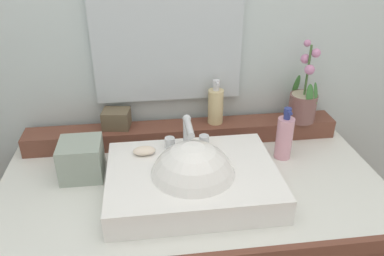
{
  "coord_description": "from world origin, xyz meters",
  "views": [
    {
      "loc": [
        -0.13,
        -0.97,
        1.55
      ],
      "look_at": [
        -0.0,
        -0.02,
        1.03
      ],
      "focal_mm": 35.74,
      "sensor_mm": 36.0,
      "label": 1
    }
  ],
  "objects_px": {
    "sink_basin": "(193,182)",
    "soap_dispenser": "(216,105)",
    "potted_plant": "(303,101)",
    "lotion_bottle": "(284,137)",
    "trinket_box": "(116,119)",
    "soap_bar": "(144,151)",
    "tissue_box": "(81,159)"
  },
  "relations": [
    {
      "from": "sink_basin",
      "to": "soap_dispenser",
      "type": "relative_size",
      "value": 3.02
    },
    {
      "from": "potted_plant",
      "to": "lotion_bottle",
      "type": "relative_size",
      "value": 1.59
    },
    {
      "from": "lotion_bottle",
      "to": "potted_plant",
      "type": "bearing_deg",
      "value": 50.55
    },
    {
      "from": "trinket_box",
      "to": "soap_dispenser",
      "type": "bearing_deg",
      "value": 7.32
    },
    {
      "from": "sink_basin",
      "to": "lotion_bottle",
      "type": "xyz_separation_m",
      "value": [
        0.33,
        0.16,
        0.04
      ]
    },
    {
      "from": "sink_basin",
      "to": "soap_bar",
      "type": "xyz_separation_m",
      "value": [
        -0.14,
        0.11,
        0.05
      ]
    },
    {
      "from": "soap_dispenser",
      "to": "lotion_bottle",
      "type": "bearing_deg",
      "value": -37.05
    },
    {
      "from": "trinket_box",
      "to": "sink_basin",
      "type": "bearing_deg",
      "value": -45.87
    },
    {
      "from": "sink_basin",
      "to": "trinket_box",
      "type": "xyz_separation_m",
      "value": [
        -0.23,
        0.32,
        0.06
      ]
    },
    {
      "from": "soap_bar",
      "to": "trinket_box",
      "type": "relative_size",
      "value": 0.75
    },
    {
      "from": "soap_dispenser",
      "to": "sink_basin",
      "type": "bearing_deg",
      "value": -111.65
    },
    {
      "from": "soap_bar",
      "to": "soap_dispenser",
      "type": "height_order",
      "value": "soap_dispenser"
    },
    {
      "from": "sink_basin",
      "to": "lotion_bottle",
      "type": "distance_m",
      "value": 0.37
    },
    {
      "from": "soap_bar",
      "to": "trinket_box",
      "type": "bearing_deg",
      "value": 113.49
    },
    {
      "from": "potted_plant",
      "to": "tissue_box",
      "type": "relative_size",
      "value": 2.27
    },
    {
      "from": "potted_plant",
      "to": "tissue_box",
      "type": "bearing_deg",
      "value": -168.7
    },
    {
      "from": "soap_dispenser",
      "to": "trinket_box",
      "type": "height_order",
      "value": "soap_dispenser"
    },
    {
      "from": "sink_basin",
      "to": "potted_plant",
      "type": "relative_size",
      "value": 1.68
    },
    {
      "from": "trinket_box",
      "to": "lotion_bottle",
      "type": "height_order",
      "value": "lotion_bottle"
    },
    {
      "from": "soap_dispenser",
      "to": "lotion_bottle",
      "type": "distance_m",
      "value": 0.27
    },
    {
      "from": "soap_bar",
      "to": "lotion_bottle",
      "type": "distance_m",
      "value": 0.47
    },
    {
      "from": "sink_basin",
      "to": "lotion_bottle",
      "type": "relative_size",
      "value": 2.69
    },
    {
      "from": "soap_bar",
      "to": "lotion_bottle",
      "type": "relative_size",
      "value": 0.38
    },
    {
      "from": "soap_bar",
      "to": "tissue_box",
      "type": "relative_size",
      "value": 0.54
    },
    {
      "from": "soap_dispenser",
      "to": "soap_bar",
      "type": "bearing_deg",
      "value": -141.93
    },
    {
      "from": "tissue_box",
      "to": "trinket_box",
      "type": "bearing_deg",
      "value": 60.53
    },
    {
      "from": "soap_bar",
      "to": "sink_basin",
      "type": "bearing_deg",
      "value": -38.87
    },
    {
      "from": "soap_bar",
      "to": "tissue_box",
      "type": "bearing_deg",
      "value": 171.77
    },
    {
      "from": "sink_basin",
      "to": "potted_plant",
      "type": "xyz_separation_m",
      "value": [
        0.44,
        0.29,
        0.1
      ]
    },
    {
      "from": "soap_bar",
      "to": "soap_dispenser",
      "type": "distance_m",
      "value": 0.34
    },
    {
      "from": "trinket_box",
      "to": "potted_plant",
      "type": "bearing_deg",
      "value": 6.29
    },
    {
      "from": "potted_plant",
      "to": "soap_dispenser",
      "type": "relative_size",
      "value": 1.79
    }
  ]
}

